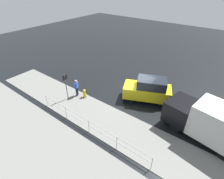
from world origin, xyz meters
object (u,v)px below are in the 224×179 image
at_px(delivery_truck, 211,122).
at_px(moving_hatchback, 148,90).
at_px(pedestrian, 76,87).
at_px(sign_post, 66,84).
at_px(fire_hydrant, 84,93).

bearing_deg(delivery_truck, moving_hatchback, -16.62).
height_order(delivery_truck, pedestrian, delivery_truck).
bearing_deg(pedestrian, delivery_truck, -170.42).
xyz_separation_m(moving_hatchback, pedestrian, (5.23, 3.26, -0.07)).
relative_size(moving_hatchback, pedestrian, 2.63).
bearing_deg(sign_post, fire_hydrant, -131.56).
bearing_deg(delivery_truck, sign_post, 13.72).
bearing_deg(fire_hydrant, pedestrian, 18.62).
distance_m(delivery_truck, fire_hydrant, 9.81).
relative_size(pedestrian, sign_post, 0.68).
bearing_deg(sign_post, moving_hatchback, -143.26).
bearing_deg(pedestrian, moving_hatchback, -148.05).
relative_size(delivery_truck, fire_hydrant, 7.05).
bearing_deg(delivery_truck, pedestrian, 9.58).
distance_m(fire_hydrant, pedestrian, 0.91).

